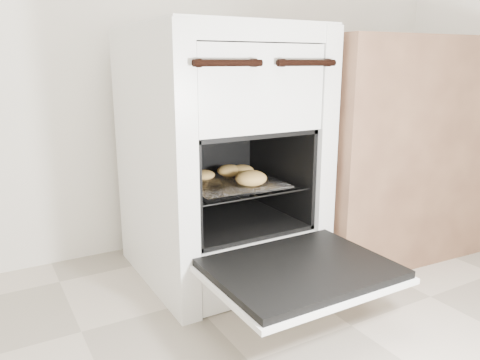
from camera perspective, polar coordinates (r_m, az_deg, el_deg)
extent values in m
cube|color=white|center=(1.58, -2.59, 3.00)|extent=(0.54, 0.57, 0.83)
cylinder|color=black|center=(1.23, -1.41, 14.07)|extent=(0.20, 0.02, 0.02)
cylinder|color=black|center=(1.36, 8.19, 13.96)|extent=(0.20, 0.02, 0.02)
cube|color=black|center=(1.28, 7.38, -10.66)|extent=(0.47, 0.36, 0.02)
cube|color=white|center=(1.28, 7.35, -11.31)|extent=(0.48, 0.38, 0.01)
cylinder|color=black|center=(1.46, -7.99, -1.43)|extent=(0.01, 0.38, 0.01)
cylinder|color=black|center=(1.64, 4.60, 0.38)|extent=(0.01, 0.38, 0.01)
cylinder|color=black|center=(1.39, 2.21, -2.11)|extent=(0.39, 0.01, 0.01)
cylinder|color=black|center=(1.70, -4.24, 0.87)|extent=(0.39, 0.01, 0.01)
cylinder|color=black|center=(1.47, -6.86, -1.27)|extent=(0.01, 0.36, 0.01)
cylinder|color=black|center=(1.49, -4.96, -1.00)|extent=(0.01, 0.36, 0.01)
cylinder|color=black|center=(1.52, -3.12, -0.73)|extent=(0.01, 0.36, 0.01)
cylinder|color=black|center=(1.54, -1.33, -0.47)|extent=(0.01, 0.36, 0.01)
cylinder|color=black|center=(1.57, 0.40, -0.22)|extent=(0.01, 0.36, 0.01)
cylinder|color=black|center=(1.59, 2.07, 0.02)|extent=(0.01, 0.36, 0.01)
cylinder|color=black|center=(1.62, 3.69, 0.25)|extent=(0.01, 0.36, 0.01)
cube|color=white|center=(1.52, -1.01, -0.43)|extent=(0.31, 0.27, 0.01)
ellipsoid|color=#DCAD58|center=(1.48, 1.35, 0.23)|extent=(0.11, 0.11, 0.05)
ellipsoid|color=#DCAD58|center=(1.60, -1.29, 1.17)|extent=(0.12, 0.12, 0.04)
ellipsoid|color=#DCAD58|center=(1.61, 0.24, 1.19)|extent=(0.12, 0.12, 0.04)
ellipsoid|color=#DCAD58|center=(1.56, -4.46, 0.62)|extent=(0.11, 0.11, 0.03)
cube|color=brown|center=(1.94, 17.53, 4.16)|extent=(0.84, 0.59, 0.81)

